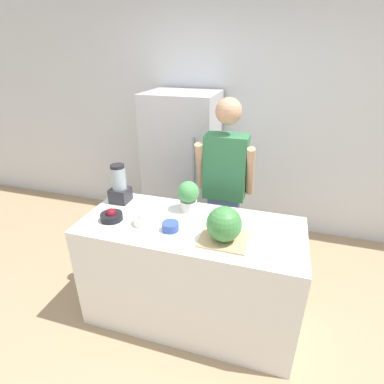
{
  "coord_description": "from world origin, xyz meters",
  "views": [
    {
      "loc": [
        0.55,
        -1.43,
        2.06
      ],
      "look_at": [
        0.0,
        0.39,
        1.14
      ],
      "focal_mm": 28.0,
      "sensor_mm": 36.0,
      "label": 1
    }
  ],
  "objects_px": {
    "refrigerator": "(183,166)",
    "bowl_cream": "(144,219)",
    "potted_plant": "(188,195)",
    "watermelon": "(224,224)",
    "blender": "(119,186)",
    "bowl_cherries": "(111,216)",
    "bowl_small_blue": "(170,226)",
    "person": "(225,189)"
  },
  "relations": [
    {
      "from": "bowl_cherries",
      "to": "potted_plant",
      "type": "height_order",
      "value": "potted_plant"
    },
    {
      "from": "watermelon",
      "to": "refrigerator",
      "type": "bearing_deg",
      "value": 118.03
    },
    {
      "from": "refrigerator",
      "to": "potted_plant",
      "type": "distance_m",
      "value": 1.18
    },
    {
      "from": "person",
      "to": "watermelon",
      "type": "height_order",
      "value": "person"
    },
    {
      "from": "refrigerator",
      "to": "bowl_small_blue",
      "type": "xyz_separation_m",
      "value": [
        0.37,
        -1.41,
        0.1
      ]
    },
    {
      "from": "bowl_small_blue",
      "to": "blender",
      "type": "xyz_separation_m",
      "value": [
        -0.56,
        0.3,
        0.11
      ]
    },
    {
      "from": "refrigerator",
      "to": "watermelon",
      "type": "bearing_deg",
      "value": -61.97
    },
    {
      "from": "refrigerator",
      "to": "potted_plant",
      "type": "xyz_separation_m",
      "value": [
        0.41,
        -1.09,
        0.2
      ]
    },
    {
      "from": "bowl_cherries",
      "to": "bowl_cream",
      "type": "height_order",
      "value": "bowl_cream"
    },
    {
      "from": "blender",
      "to": "potted_plant",
      "type": "distance_m",
      "value": 0.59
    },
    {
      "from": "watermelon",
      "to": "bowl_cream",
      "type": "bearing_deg",
      "value": 175.44
    },
    {
      "from": "refrigerator",
      "to": "bowl_small_blue",
      "type": "bearing_deg",
      "value": -75.09
    },
    {
      "from": "bowl_cherries",
      "to": "bowl_small_blue",
      "type": "bearing_deg",
      "value": -0.78
    },
    {
      "from": "bowl_cream",
      "to": "bowl_small_blue",
      "type": "xyz_separation_m",
      "value": [
        0.22,
        -0.03,
        -0.0
      ]
    },
    {
      "from": "bowl_cherries",
      "to": "bowl_small_blue",
      "type": "relative_size",
      "value": 1.39
    },
    {
      "from": "bowl_small_blue",
      "to": "potted_plant",
      "type": "xyz_separation_m",
      "value": [
        0.03,
        0.32,
        0.1
      ]
    },
    {
      "from": "refrigerator",
      "to": "bowl_cream",
      "type": "xyz_separation_m",
      "value": [
        0.16,
        -1.38,
        0.1
      ]
    },
    {
      "from": "refrigerator",
      "to": "bowl_cream",
      "type": "distance_m",
      "value": 1.39
    },
    {
      "from": "person",
      "to": "potted_plant",
      "type": "bearing_deg",
      "value": -112.49
    },
    {
      "from": "watermelon",
      "to": "bowl_small_blue",
      "type": "relative_size",
      "value": 1.98
    },
    {
      "from": "bowl_small_blue",
      "to": "potted_plant",
      "type": "bearing_deg",
      "value": 84.31
    },
    {
      "from": "bowl_cherries",
      "to": "blender",
      "type": "relative_size",
      "value": 0.51
    },
    {
      "from": "refrigerator",
      "to": "watermelon",
      "type": "xyz_separation_m",
      "value": [
        0.76,
        -1.43,
        0.2
      ]
    },
    {
      "from": "person",
      "to": "bowl_cherries",
      "type": "height_order",
      "value": "person"
    },
    {
      "from": "refrigerator",
      "to": "person",
      "type": "xyz_separation_m",
      "value": [
        0.61,
        -0.6,
        0.06
      ]
    },
    {
      "from": "bowl_cherries",
      "to": "bowl_small_blue",
      "type": "height_order",
      "value": "bowl_cherries"
    },
    {
      "from": "blender",
      "to": "watermelon",
      "type": "bearing_deg",
      "value": -18.64
    },
    {
      "from": "bowl_cream",
      "to": "potted_plant",
      "type": "bearing_deg",
      "value": 49.91
    },
    {
      "from": "blender",
      "to": "potted_plant",
      "type": "xyz_separation_m",
      "value": [
        0.59,
        0.02,
        -0.01
      ]
    },
    {
      "from": "refrigerator",
      "to": "blender",
      "type": "bearing_deg",
      "value": -99.37
    },
    {
      "from": "potted_plant",
      "to": "person",
      "type": "bearing_deg",
      "value": 67.51
    },
    {
      "from": "refrigerator",
      "to": "bowl_cream",
      "type": "height_order",
      "value": "refrigerator"
    },
    {
      "from": "refrigerator",
      "to": "potted_plant",
      "type": "bearing_deg",
      "value": -69.44
    },
    {
      "from": "bowl_small_blue",
      "to": "blender",
      "type": "relative_size",
      "value": 0.37
    },
    {
      "from": "bowl_cream",
      "to": "bowl_cherries",
      "type": "bearing_deg",
      "value": -175.22
    },
    {
      "from": "blender",
      "to": "bowl_cream",
      "type": "bearing_deg",
      "value": -38.25
    },
    {
      "from": "watermelon",
      "to": "bowl_small_blue",
      "type": "distance_m",
      "value": 0.4
    },
    {
      "from": "potted_plant",
      "to": "bowl_cream",
      "type": "bearing_deg",
      "value": -130.09
    },
    {
      "from": "blender",
      "to": "refrigerator",
      "type": "bearing_deg",
      "value": 80.63
    },
    {
      "from": "person",
      "to": "bowl_cream",
      "type": "xyz_separation_m",
      "value": [
        -0.45,
        -0.77,
        0.04
      ]
    },
    {
      "from": "watermelon",
      "to": "blender",
      "type": "distance_m",
      "value": 0.99
    },
    {
      "from": "person",
      "to": "bowl_small_blue",
      "type": "height_order",
      "value": "person"
    }
  ]
}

